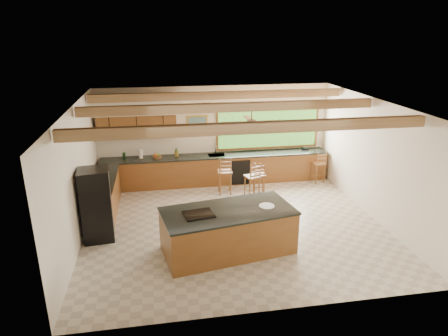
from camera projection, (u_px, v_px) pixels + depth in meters
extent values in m
plane|color=beige|center=(234.00, 225.00, 9.94)|extent=(7.20, 7.20, 0.00)
cube|color=white|center=(215.00, 134.00, 12.47)|extent=(7.20, 0.04, 3.00)
cube|color=white|center=(274.00, 234.00, 6.42)|extent=(7.20, 0.04, 3.00)
cube|color=white|center=(76.00, 177.00, 8.87)|extent=(0.04, 6.50, 3.00)
cube|color=white|center=(375.00, 160.00, 10.02)|extent=(0.04, 6.50, 3.00)
cube|color=olive|center=(236.00, 105.00, 8.95)|extent=(7.20, 6.50, 0.04)
cube|color=#AA8055|center=(252.00, 128.00, 7.51)|extent=(7.10, 0.15, 0.22)
cube|color=#AA8055|center=(231.00, 107.00, 9.46)|extent=(7.10, 0.15, 0.22)
cube|color=#AA8055|center=(219.00, 95.00, 11.13)|extent=(7.10, 0.15, 0.22)
cube|color=brown|center=(137.00, 126.00, 11.78)|extent=(2.30, 0.35, 0.70)
cube|color=silver|center=(135.00, 106.00, 11.52)|extent=(2.60, 0.50, 0.48)
cylinder|color=#FFEABF|center=(111.00, 115.00, 11.48)|extent=(0.10, 0.10, 0.01)
cylinder|color=#FFEABF|center=(160.00, 113.00, 11.71)|extent=(0.10, 0.10, 0.01)
cube|color=#6ABE44|center=(268.00, 127.00, 12.65)|extent=(3.20, 0.04, 1.30)
cube|color=#B39036|center=(197.00, 124.00, 12.24)|extent=(0.64, 0.03, 0.54)
cube|color=#3A6953|center=(197.00, 124.00, 12.22)|extent=(0.54, 0.01, 0.44)
cube|color=brown|center=(217.00, 170.00, 12.50)|extent=(7.00, 0.65, 0.88)
cube|color=black|center=(217.00, 156.00, 12.35)|extent=(7.04, 0.69, 0.04)
cube|color=brown|center=(104.00, 196.00, 10.53)|extent=(0.65, 2.35, 0.88)
cube|color=black|center=(102.00, 180.00, 10.38)|extent=(0.69, 2.39, 0.04)
cube|color=black|center=(241.00, 172.00, 12.31)|extent=(0.60, 0.02, 0.78)
cube|color=silver|center=(217.00, 156.00, 12.35)|extent=(0.50, 0.38, 0.03)
cylinder|color=silver|center=(216.00, 149.00, 12.48)|extent=(0.03, 0.03, 0.30)
cylinder|color=silver|center=(216.00, 145.00, 12.34)|extent=(0.03, 0.20, 0.03)
cylinder|color=white|center=(141.00, 154.00, 11.97)|extent=(0.12, 0.12, 0.29)
cylinder|color=#1B3D18|center=(125.00, 156.00, 11.95)|extent=(0.06, 0.06, 0.20)
cylinder|color=#1B3D18|center=(124.00, 156.00, 11.99)|extent=(0.05, 0.05, 0.18)
cube|color=black|center=(305.00, 148.00, 12.87)|extent=(0.20, 0.16, 0.09)
cube|color=brown|center=(228.00, 231.00, 8.64)|extent=(2.94, 1.73, 0.93)
cube|color=black|center=(228.00, 211.00, 8.48)|extent=(2.98, 1.78, 0.04)
cube|color=black|center=(199.00, 214.00, 8.26)|extent=(0.69, 0.59, 0.02)
cylinder|color=white|center=(267.00, 206.00, 8.66)|extent=(0.34, 0.34, 0.02)
cube|color=black|center=(96.00, 205.00, 9.02)|extent=(0.73, 0.71, 1.70)
cube|color=silver|center=(111.00, 204.00, 9.08)|extent=(0.02, 0.05, 1.56)
cube|color=brown|center=(225.00, 172.00, 11.62)|extent=(0.43, 0.43, 0.04)
cylinder|color=brown|center=(220.00, 185.00, 11.56)|extent=(0.04, 0.04, 0.66)
cylinder|color=brown|center=(231.00, 184.00, 11.61)|extent=(0.04, 0.04, 0.66)
cylinder|color=brown|center=(219.00, 181.00, 11.86)|extent=(0.04, 0.04, 0.66)
cylinder|color=brown|center=(229.00, 181.00, 11.91)|extent=(0.04, 0.04, 0.66)
cube|color=brown|center=(252.00, 177.00, 11.35)|extent=(0.47, 0.47, 0.04)
cylinder|color=brown|center=(248.00, 190.00, 11.29)|extent=(0.04, 0.04, 0.62)
cylinder|color=brown|center=(258.00, 189.00, 11.34)|extent=(0.04, 0.04, 0.62)
cylinder|color=brown|center=(246.00, 186.00, 11.57)|extent=(0.04, 0.04, 0.62)
cylinder|color=brown|center=(256.00, 185.00, 11.62)|extent=(0.04, 0.04, 0.62)
cube|color=brown|center=(259.00, 175.00, 11.61)|extent=(0.41, 0.41, 0.04)
cylinder|color=brown|center=(255.00, 187.00, 11.55)|extent=(0.03, 0.03, 0.59)
cylinder|color=brown|center=(265.00, 186.00, 11.60)|extent=(0.03, 0.03, 0.59)
cylinder|color=brown|center=(253.00, 183.00, 11.82)|extent=(0.03, 0.03, 0.59)
cylinder|color=brown|center=(262.00, 182.00, 11.86)|extent=(0.03, 0.03, 0.59)
cube|color=brown|center=(319.00, 163.00, 12.52)|extent=(0.43, 0.43, 0.04)
cylinder|color=brown|center=(315.00, 175.00, 12.46)|extent=(0.04, 0.04, 0.61)
cylinder|color=brown|center=(324.00, 174.00, 12.51)|extent=(0.04, 0.04, 0.61)
cylinder|color=brown|center=(312.00, 172.00, 12.74)|extent=(0.04, 0.04, 0.61)
cylinder|color=brown|center=(320.00, 171.00, 12.78)|extent=(0.04, 0.04, 0.61)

